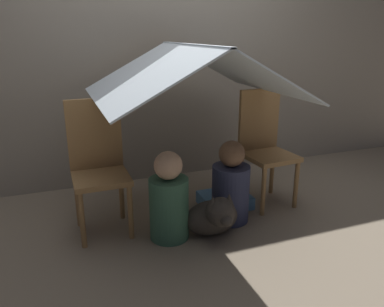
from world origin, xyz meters
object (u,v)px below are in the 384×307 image
person_front (169,201)px  chair_left (98,163)px  chair_right (265,144)px  person_second (231,187)px  dog (214,216)px

person_front → chair_left: bearing=143.1°
chair_left → chair_right: bearing=-0.7°
person_second → chair_right: bearing=29.1°
chair_right → dog: bearing=-151.2°
person_front → dog: size_ratio=1.56×
chair_right → person_second: size_ratio=1.49×
chair_left → person_front: (0.41, -0.31, -0.22)m
chair_right → chair_left: bearing=175.4°
chair_left → dog: 0.88m
chair_left → person_front: chair_left is taller
chair_left → dog: size_ratio=2.33×
chair_right → person_second: (-0.41, -0.23, -0.22)m
chair_left → person_second: bearing=-14.6°
person_front → chair_right: bearing=18.7°
chair_right → dog: chair_right is taller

